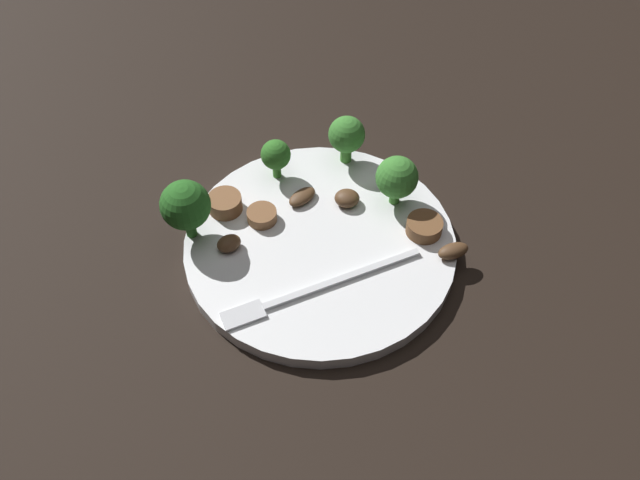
# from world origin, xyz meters

# --- Properties ---
(ground_plane) EXTENTS (1.40, 1.40, 0.00)m
(ground_plane) POSITION_xyz_m (0.00, 0.00, 0.00)
(ground_plane) COLOR black
(plate) EXTENTS (0.24, 0.24, 0.01)m
(plate) POSITION_xyz_m (0.00, 0.00, 0.01)
(plate) COLOR white
(plate) RESTS_ON ground_plane
(fork) EXTENTS (0.18, 0.04, 0.00)m
(fork) POSITION_xyz_m (0.04, 0.04, 0.02)
(fork) COLOR silver
(fork) RESTS_ON plate
(broccoli_floret_0) EXTENTS (0.04, 0.04, 0.06)m
(broccoli_floret_0) POSITION_xyz_m (0.09, -0.07, 0.05)
(broccoli_floret_0) COLOR #296420
(broccoli_floret_0) RESTS_ON plate
(broccoli_floret_1) EXTENTS (0.03, 0.03, 0.04)m
(broccoli_floret_1) POSITION_xyz_m (-0.01, -0.09, 0.04)
(broccoli_floret_1) COLOR #347525
(broccoli_floret_1) RESTS_ON plate
(broccoli_floret_2) EXTENTS (0.04, 0.04, 0.05)m
(broccoli_floret_2) POSITION_xyz_m (-0.08, -0.07, 0.05)
(broccoli_floret_2) COLOR #408630
(broccoli_floret_2) RESTS_ON plate
(broccoli_floret_3) EXTENTS (0.04, 0.04, 0.05)m
(broccoli_floret_3) POSITION_xyz_m (-0.08, -0.00, 0.04)
(broccoli_floret_3) COLOR #408630
(broccoli_floret_3) RESTS_ON plate
(sausage_slice_0) EXTENTS (0.04, 0.04, 0.02)m
(sausage_slice_0) POSITION_xyz_m (0.05, -0.08, 0.02)
(sausage_slice_0) COLOR brown
(sausage_slice_0) RESTS_ON plate
(sausage_slice_1) EXTENTS (0.04, 0.04, 0.01)m
(sausage_slice_1) POSITION_xyz_m (0.03, -0.05, 0.02)
(sausage_slice_1) COLOR brown
(sausage_slice_1) RESTS_ON plate
(sausage_slice_2) EXTENTS (0.04, 0.04, 0.01)m
(sausage_slice_2) POSITION_xyz_m (-0.08, 0.04, 0.02)
(sausage_slice_2) COLOR brown
(sausage_slice_2) RESTS_ON plate
(mushroom_0) EXTENTS (0.03, 0.03, 0.01)m
(mushroom_0) POSITION_xyz_m (-0.05, -0.02, 0.02)
(mushroom_0) COLOR #4C331E
(mushroom_0) RESTS_ON plate
(mushroom_2) EXTENTS (0.03, 0.02, 0.01)m
(mushroom_2) POSITION_xyz_m (-0.01, -0.05, 0.02)
(mushroom_2) COLOR #4C331E
(mushroom_2) RESTS_ON plate
(mushroom_3) EXTENTS (0.02, 0.02, 0.01)m
(mushroom_3) POSITION_xyz_m (0.07, -0.04, 0.02)
(mushroom_3) COLOR #4C331E
(mushroom_3) RESTS_ON plate
(mushroom_5) EXTENTS (0.03, 0.02, 0.01)m
(mushroom_5) POSITION_xyz_m (-0.09, 0.08, 0.02)
(mushroom_5) COLOR #4C331E
(mushroom_5) RESTS_ON plate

